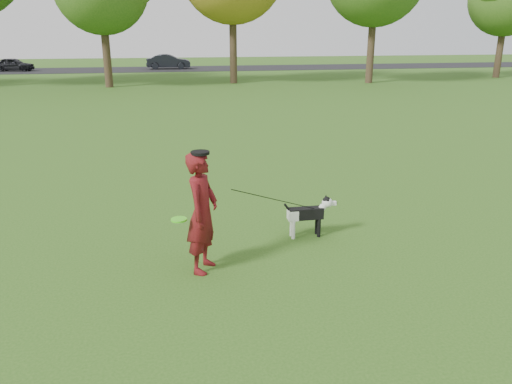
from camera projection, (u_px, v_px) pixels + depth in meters
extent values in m
plane|color=#285116|center=(222.00, 251.00, 8.09)|extent=(120.00, 120.00, 0.00)
cube|color=black|center=(169.00, 69.00, 45.46)|extent=(120.00, 7.00, 0.02)
imported|color=#53100B|center=(202.00, 213.00, 7.21)|extent=(0.67, 0.78, 1.81)
cube|color=black|center=(306.00, 213.00, 8.55)|extent=(0.60, 0.19, 0.20)
cube|color=silver|center=(293.00, 215.00, 8.51)|extent=(0.17, 0.19, 0.18)
cylinder|color=silver|center=(293.00, 230.00, 8.53)|extent=(0.06, 0.06, 0.33)
cylinder|color=silver|center=(292.00, 227.00, 8.65)|extent=(0.06, 0.06, 0.33)
cylinder|color=black|center=(319.00, 228.00, 8.61)|extent=(0.06, 0.06, 0.33)
cylinder|color=black|center=(317.00, 225.00, 8.73)|extent=(0.06, 0.06, 0.33)
cylinder|color=silver|center=(321.00, 210.00, 8.58)|extent=(0.20, 0.12, 0.21)
sphere|color=silver|center=(327.00, 203.00, 8.56)|extent=(0.19, 0.19, 0.19)
sphere|color=black|center=(327.00, 201.00, 8.55)|extent=(0.14, 0.14, 0.14)
cube|color=silver|center=(333.00, 203.00, 8.58)|extent=(0.12, 0.07, 0.07)
sphere|color=black|center=(336.00, 203.00, 8.60)|extent=(0.04, 0.04, 0.04)
cone|color=black|center=(328.00, 199.00, 8.49)|extent=(0.07, 0.07, 0.08)
cone|color=black|center=(326.00, 197.00, 8.58)|extent=(0.07, 0.07, 0.08)
cylinder|color=black|center=(289.00, 211.00, 8.48)|extent=(0.21, 0.04, 0.27)
cylinder|color=black|center=(318.00, 209.00, 8.57)|extent=(0.13, 0.13, 0.02)
imported|color=black|center=(14.00, 64.00, 42.97)|extent=(3.44, 1.79, 1.12)
imported|color=black|center=(169.00, 62.00, 45.26)|extent=(4.00, 1.61, 1.29)
cylinder|color=#48DE1C|center=(179.00, 220.00, 7.07)|extent=(0.23, 0.23, 0.02)
cylinder|color=black|center=(200.00, 153.00, 6.93)|extent=(0.26, 0.26, 0.04)
cylinder|color=#38281C|center=(106.00, 52.00, 30.56)|extent=(0.48, 0.48, 4.20)
cylinder|color=#38281C|center=(233.00, 44.00, 32.77)|extent=(0.48, 0.48, 5.04)
cylinder|color=#38281C|center=(371.00, 46.00, 32.98)|extent=(0.48, 0.48, 4.83)
cylinder|color=#38281C|center=(500.00, 50.00, 36.90)|extent=(0.48, 0.48, 3.99)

